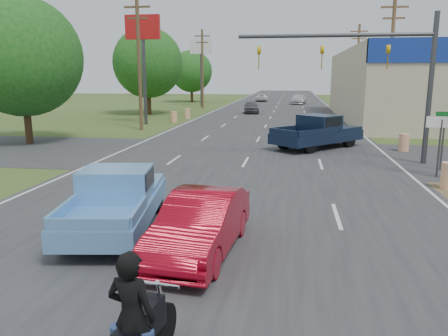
% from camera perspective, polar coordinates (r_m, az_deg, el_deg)
% --- Properties ---
extents(main_road, '(15.00, 180.00, 0.02)m').
position_cam_1_polar(main_road, '(45.08, 6.08, 6.56)').
color(main_road, '#2D2D30').
rests_on(main_road, ground).
extents(cross_road, '(120.00, 10.00, 0.02)m').
position_cam_1_polar(cross_road, '(23.31, 3.34, 1.70)').
color(cross_road, '#2D2D30').
rests_on(cross_road, ground).
extents(utility_pole_2, '(2.00, 0.28, 10.00)m').
position_cam_1_polar(utility_pole_2, '(36.61, 20.93, 12.98)').
color(utility_pole_2, '#4C3823').
rests_on(utility_pole_2, ground).
extents(utility_pole_3, '(2.00, 0.28, 10.00)m').
position_cam_1_polar(utility_pole_3, '(54.35, 17.01, 12.62)').
color(utility_pole_3, '#4C3823').
rests_on(utility_pole_3, ground).
extents(utility_pole_5, '(2.00, 0.28, 10.00)m').
position_cam_1_polar(utility_pole_5, '(34.88, -11.04, 13.62)').
color(utility_pole_5, '#4C3823').
rests_on(utility_pole_5, ground).
extents(utility_pole_6, '(2.00, 0.28, 10.00)m').
position_cam_1_polar(utility_pole_6, '(58.05, -2.84, 13.02)').
color(utility_pole_6, '#4C3823').
rests_on(utility_pole_6, ground).
extents(tree_0, '(7.14, 7.14, 8.84)m').
position_cam_1_polar(tree_0, '(29.67, -24.89, 13.02)').
color(tree_0, '#422D19').
rests_on(tree_0, ground).
extents(tree_1, '(7.56, 7.56, 9.36)m').
position_cam_1_polar(tree_1, '(49.42, -9.93, 13.37)').
color(tree_1, '#422D19').
rests_on(tree_1, ground).
extents(tree_2, '(6.72, 6.72, 8.32)m').
position_cam_1_polar(tree_2, '(72.72, -4.27, 12.47)').
color(tree_2, '#422D19').
rests_on(tree_2, ground).
extents(tree_5, '(7.98, 7.98, 9.88)m').
position_cam_1_polar(tree_5, '(103.66, 24.97, 11.75)').
color(tree_5, '#422D19').
rests_on(tree_5, ground).
extents(tree_6, '(8.82, 8.82, 10.92)m').
position_cam_1_polar(tree_6, '(104.93, -9.25, 13.00)').
color(tree_6, '#422D19').
rests_on(tree_6, ground).
extents(barrel_1, '(0.56, 0.56, 1.00)m').
position_cam_1_polar(barrel_1, '(26.34, 22.44, 3.08)').
color(barrel_1, orange).
rests_on(barrel_1, ground).
extents(barrel_2, '(0.56, 0.56, 1.00)m').
position_cam_1_polar(barrel_2, '(40.45, -6.55, 6.65)').
color(barrel_2, orange).
rests_on(barrel_2, ground).
extents(barrel_3, '(0.56, 0.56, 1.00)m').
position_cam_1_polar(barrel_3, '(44.23, -4.79, 7.12)').
color(barrel_3, orange).
rests_on(barrel_3, ground).
extents(pole_sign_left_near, '(3.00, 0.35, 9.20)m').
position_cam_1_polar(pole_sign_left_near, '(39.09, -10.53, 16.15)').
color(pole_sign_left_near, '#3F3F44').
rests_on(pole_sign_left_near, ground).
extents(pole_sign_left_far, '(3.00, 0.35, 9.20)m').
position_cam_1_polar(pole_sign_left_far, '(62.23, -3.02, 14.65)').
color(pole_sign_left_far, '#3F3F44').
rests_on(pole_sign_left_far, ground).
extents(lane_sign, '(1.20, 0.08, 2.52)m').
position_cam_1_polar(lane_sign, '(19.91, 26.46, 4.25)').
color(lane_sign, '#3F3F44').
rests_on(lane_sign, ground).
extents(street_name_sign, '(0.80, 0.08, 2.61)m').
position_cam_1_polar(street_name_sign, '(21.54, 26.74, 3.93)').
color(street_name_sign, '#3F3F44').
rests_on(street_name_sign, ground).
extents(signal_mast, '(9.12, 0.40, 7.00)m').
position_cam_1_polar(signal_mast, '(22.16, 18.81, 13.04)').
color(signal_mast, '#3F3F44').
rests_on(signal_mast, ground).
extents(red_convertible, '(1.90, 4.47, 1.43)m').
position_cam_1_polar(red_convertible, '(10.31, -3.07, -7.35)').
color(red_convertible, maroon).
rests_on(red_convertible, ground).
extents(rider, '(0.73, 0.54, 1.84)m').
position_cam_1_polar(rider, '(6.19, -11.93, -19.35)').
color(rider, black).
rests_on(rider, ground).
extents(blue_pickup, '(2.70, 5.34, 1.69)m').
position_cam_1_polar(blue_pickup, '(12.27, -13.74, -3.86)').
color(blue_pickup, black).
rests_on(blue_pickup, ground).
extents(navy_pickup, '(5.60, 5.80, 1.93)m').
position_cam_1_polar(navy_pickup, '(26.10, 12.30, 4.69)').
color(navy_pickup, black).
rests_on(navy_pickup, ground).
extents(distant_car_grey, '(2.13, 4.27, 1.40)m').
position_cam_1_polar(distant_car_grey, '(50.47, 3.59, 7.95)').
color(distant_car_grey, '#4D4D51').
rests_on(distant_car_grey, ground).
extents(distant_car_silver, '(2.73, 5.29, 1.47)m').
position_cam_1_polar(distant_car_silver, '(68.25, 9.69, 8.84)').
color(distant_car_silver, silver).
rests_on(distant_car_silver, ground).
extents(distant_car_white, '(2.18, 4.46, 1.22)m').
position_cam_1_polar(distant_car_white, '(75.15, 4.95, 9.13)').
color(distant_car_white, white).
rests_on(distant_car_white, ground).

